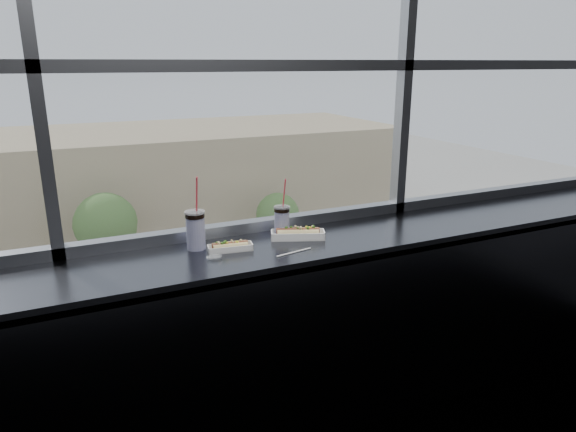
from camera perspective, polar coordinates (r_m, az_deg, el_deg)
name	(u,v)px	position (r m, az deg, el deg)	size (l,w,h in m)	color
wall_back_lower	(253,318)	(3.13, -3.93, -11.25)	(6.00, 6.00, 0.00)	black
window_glass	(245,4)	(2.80, -4.85, 22.47)	(6.00, 6.00, 0.00)	silver
window_mullions	(246,3)	(2.78, -4.70, 22.51)	(6.00, 0.08, 2.40)	gray
counter	(270,251)	(2.68, -2.06, -3.95)	(6.00, 0.55, 0.06)	#474A51
counter_fascia	(290,363)	(2.71, 0.22, -16.07)	(6.00, 0.04, 1.04)	#474A51
hotdog_tray_left	(230,246)	(2.62, -6.45, -3.39)	(0.23, 0.10, 0.06)	white
hotdog_tray_right	(298,233)	(2.77, 1.10, -1.96)	(0.30, 0.20, 0.07)	white
soda_cup_left	(196,228)	(2.64, -10.24, -1.34)	(0.10, 0.10, 0.38)	white
soda_cup_right	(282,220)	(2.78, -0.69, -0.44)	(0.09, 0.09, 0.33)	white
loose_straw	(294,252)	(2.58, 0.67, -4.05)	(0.01, 0.01, 0.21)	white
wrapper	(214,257)	(2.52, -8.23, -4.50)	(0.09, 0.06, 0.02)	silver
plaza_ground	(76,219)	(47.91, -22.49, -0.34)	(120.00, 120.00, 0.00)	#B0ACA2
street_asphalt	(104,354)	(26.08, -19.74, -14.22)	(80.00, 10.00, 0.06)	black
far_sidewalk	(90,288)	(33.26, -21.10, -7.46)	(80.00, 6.00, 0.04)	#B0ACA2
far_building	(74,188)	(41.60, -22.71, 2.91)	(50.00, 14.00, 8.00)	tan
car_near_e	(428,307)	(27.55, 15.33, -9.68)	(5.87, 2.45, 1.96)	navy
car_near_d	(304,335)	(23.98, 1.80, -13.11)	(6.16, 2.56, 2.05)	silver
car_far_c	(310,260)	(32.20, 2.51, -4.91)	(6.52, 2.71, 2.17)	#EBFFC6
car_far_b	(165,288)	(29.57, -13.46, -7.79)	(5.49, 2.29, 1.83)	#9F071C
car_near_c	(94,387)	(22.15, -20.77, -17.38)	(5.59, 2.33, 1.86)	maroon
pedestrian_c	(197,251)	(34.78, -10.04, -3.81)	(0.82, 0.62, 1.85)	#66605B
pedestrian_b	(63,274)	(33.15, -23.68, -5.93)	(0.89, 0.67, 2.01)	#66605B
tree_center	(106,224)	(32.00, -19.60, -0.82)	(3.68, 3.68, 5.75)	#47382B
tree_right	(278,214)	(34.78, -1.16, 0.18)	(2.93, 2.93, 4.59)	#47382B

